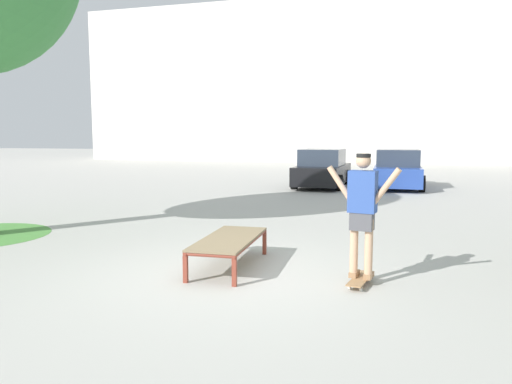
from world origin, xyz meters
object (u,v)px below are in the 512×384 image
object	(u,v)px
skate_box	(229,241)
skateboard	(360,279)
car_blue	(397,170)
skater	(362,207)
car_black	(323,169)

from	to	relation	value
skate_box	skateboard	world-z (taller)	skate_box
car_blue	skateboard	bearing A→B (deg)	-92.19
skate_box	skater	world-z (taller)	skater
skate_box	car_blue	size ratio (longest dim) A/B	0.46
skater	car_blue	distance (m)	13.13
skateboard	skater	world-z (taller)	skater
skate_box	car_black	xyz separation A→B (m)	(-0.34, 12.35, 0.28)
skateboard	skater	xyz separation A→B (m)	(0.00, 0.00, 0.99)
skate_box	car_blue	bearing A→B (deg)	78.86
skate_box	car_blue	world-z (taller)	car_blue
skater	car_black	bearing A→B (deg)	100.50
car_blue	car_black	bearing A→B (deg)	-171.94
skateboard	car_blue	size ratio (longest dim) A/B	0.20
skater	car_blue	size ratio (longest dim) A/B	0.40
car_black	skateboard	bearing A→B (deg)	-79.50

